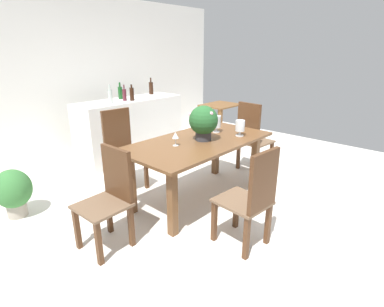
% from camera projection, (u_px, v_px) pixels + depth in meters
% --- Properties ---
extents(ground_plane, '(7.04, 7.04, 0.00)m').
position_uv_depth(ground_plane, '(193.00, 195.00, 3.82)').
color(ground_plane, silver).
extents(back_wall, '(6.40, 0.10, 2.60)m').
position_uv_depth(back_wall, '(78.00, 78.00, 5.03)').
color(back_wall, white).
rests_on(back_wall, ground).
extents(dining_table, '(1.81, 0.94, 0.75)m').
position_uv_depth(dining_table, '(199.00, 149.00, 3.55)').
color(dining_table, brown).
rests_on(dining_table, ground).
extents(chair_head_end, '(0.43, 0.44, 0.93)m').
position_uv_depth(chair_head_end, '(110.00, 194.00, 2.74)').
color(chair_head_end, '#4C2D19').
rests_on(chair_head_end, ground).
extents(chair_far_left, '(0.46, 0.48, 1.03)m').
position_uv_depth(chair_far_left, '(121.00, 146.00, 3.93)').
color(chair_far_left, '#4C2D19').
rests_on(chair_far_left, ground).
extents(chair_foot_end, '(0.49, 0.44, 1.04)m').
position_uv_depth(chair_foot_end, '(252.00, 135.00, 4.43)').
color(chair_foot_end, '#4C2D19').
rests_on(chair_foot_end, ground).
extents(chair_near_left, '(0.44, 0.48, 0.97)m').
position_uv_depth(chair_near_left, '(252.00, 196.00, 2.67)').
color(chair_near_left, '#4C2D19').
rests_on(chair_near_left, ground).
extents(flower_centerpiece, '(0.34, 0.34, 0.41)m').
position_uv_depth(flower_centerpiece, '(203.00, 122.00, 3.45)').
color(flower_centerpiece, '#333338').
rests_on(flower_centerpiece, dining_table).
extents(crystal_vase_left, '(0.11, 0.11, 0.20)m').
position_uv_depth(crystal_vase_left, '(240.00, 126.00, 3.65)').
color(crystal_vase_left, silver).
rests_on(crystal_vase_left, dining_table).
extents(crystal_vase_center_near, '(0.11, 0.11, 0.21)m').
position_uv_depth(crystal_vase_center_near, '(216.00, 122.00, 3.81)').
color(crystal_vase_center_near, silver).
rests_on(crystal_vase_center_near, dining_table).
extents(wine_glass, '(0.07, 0.07, 0.15)m').
position_uv_depth(wine_glass, '(175.00, 136.00, 3.29)').
color(wine_glass, silver).
rests_on(wine_glass, dining_table).
extents(kitchen_counter, '(1.83, 0.60, 0.97)m').
position_uv_depth(kitchen_counter, '(131.00, 128.00, 5.10)').
color(kitchen_counter, silver).
rests_on(kitchen_counter, ground).
extents(wine_bottle_dark, '(0.08, 0.08, 0.29)m').
position_uv_depth(wine_bottle_dark, '(151.00, 88.00, 5.44)').
color(wine_bottle_dark, black).
rests_on(wine_bottle_dark, kitchen_counter).
extents(wine_bottle_tall, '(0.06, 0.06, 0.25)m').
position_uv_depth(wine_bottle_tall, '(124.00, 95.00, 4.78)').
color(wine_bottle_tall, '#511E28').
rests_on(wine_bottle_tall, kitchen_counter).
extents(wine_bottle_amber, '(0.07, 0.07, 0.25)m').
position_uv_depth(wine_bottle_amber, '(132.00, 94.00, 4.79)').
color(wine_bottle_amber, black).
rests_on(wine_bottle_amber, kitchen_counter).
extents(wine_bottle_green, '(0.06, 0.06, 0.28)m').
position_uv_depth(wine_bottle_green, '(110.00, 96.00, 4.52)').
color(wine_bottle_green, '#B2BFB7').
rests_on(wine_bottle_green, kitchen_counter).
extents(wine_bottle_clear, '(0.07, 0.07, 0.27)m').
position_uv_depth(wine_bottle_clear, '(120.00, 92.00, 4.93)').
color(wine_bottle_clear, '#194C1E').
rests_on(wine_bottle_clear, kitchen_counter).
extents(side_table, '(0.70, 0.57, 0.74)m').
position_uv_depth(side_table, '(220.00, 113.00, 5.85)').
color(side_table, brown).
rests_on(side_table, ground).
extents(potted_plant_floor, '(0.39, 0.39, 0.55)m').
position_uv_depth(potted_plant_floor, '(13.00, 191.00, 3.26)').
color(potted_plant_floor, '#9E9384').
rests_on(potted_plant_floor, ground).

